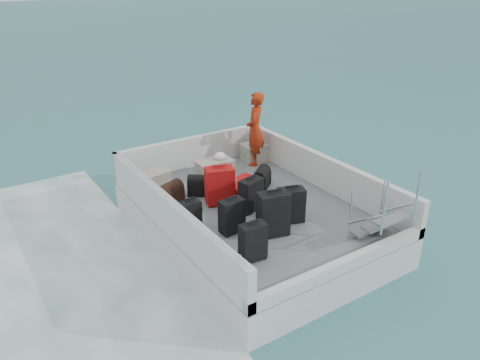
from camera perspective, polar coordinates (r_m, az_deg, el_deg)
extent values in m
plane|color=#19555A|center=(9.22, 1.44, -6.78)|extent=(160.00, 160.00, 0.00)
cube|color=silver|center=(9.06, 1.46, -5.16)|extent=(3.60, 5.00, 0.60)
cube|color=slate|center=(8.92, 1.48, -3.43)|extent=(3.30, 4.70, 0.02)
cube|color=silver|center=(8.00, -8.76, -4.29)|extent=(0.14, 5.00, 0.70)
cube|color=silver|center=(9.76, 9.89, 1.10)|extent=(0.14, 5.00, 0.70)
cube|color=silver|center=(10.67, -5.96, 3.41)|extent=(3.60, 0.14, 0.70)
cube|color=silver|center=(7.29, 12.61, -10.05)|extent=(3.60, 0.14, 0.20)
cylinder|color=silver|center=(7.81, -8.95, -1.71)|extent=(0.04, 4.80, 0.04)
cube|color=black|center=(7.24, 1.59, -7.62)|extent=(0.42, 0.25, 0.63)
cube|color=black|center=(8.07, -6.11, -4.41)|extent=(0.38, 0.23, 0.56)
cube|color=black|center=(7.87, 4.08, -4.20)|extent=(0.57, 0.41, 0.78)
cube|color=black|center=(7.97, -1.00, -4.46)|extent=(0.43, 0.27, 0.61)
cube|color=#A40F0C|center=(8.91, -2.49, -0.74)|extent=(0.61, 0.48, 0.74)
cube|color=black|center=(8.34, 6.22, -3.11)|extent=(0.53, 0.42, 0.64)
cube|color=black|center=(8.67, 1.35, -1.84)|extent=(0.50, 0.36, 0.63)
cube|color=#A40F0C|center=(9.32, 0.24, -1.02)|extent=(0.87, 0.69, 0.30)
cube|color=#9C9488|center=(9.74, -10.41, -0.10)|extent=(0.67, 0.53, 0.36)
cube|color=#9C9488|center=(10.16, -3.62, 1.29)|extent=(0.57, 0.39, 0.34)
cube|color=#9C9488|center=(10.25, -2.44, 1.46)|extent=(0.54, 0.38, 0.32)
cube|color=#9C9488|center=(11.03, 1.97, 3.36)|extent=(0.66, 0.48, 0.38)
ellipsoid|color=yellow|center=(11.01, 2.02, 2.85)|extent=(0.28, 0.26, 0.22)
ellipsoid|color=white|center=(10.16, -2.47, 2.75)|extent=(0.24, 0.24, 0.18)
imported|color=red|center=(10.62, 1.84, 6.22)|extent=(0.72, 0.73, 1.68)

